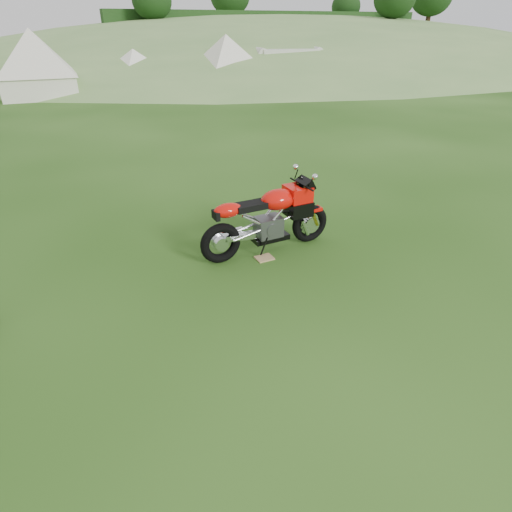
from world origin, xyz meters
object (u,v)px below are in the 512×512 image
caravan (287,66)px  tent_right (226,62)px  tent_mid (135,67)px  sport_motorcycle (267,214)px  plywood_board (264,258)px  tent_left (36,66)px

caravan → tent_right: bearing=-171.1°
caravan → tent_mid: bearing=174.7°
tent_mid → tent_right: 5.09m
sport_motorcycle → caravan: size_ratio=0.51×
tent_mid → plywood_board: bearing=-116.6°
tent_mid → tent_right: (4.57, -2.24, 0.23)m
tent_left → tent_mid: tent_left is taller
tent_mid → sport_motorcycle: bearing=-116.3°
sport_motorcycle → plywood_board: (-0.17, -0.22, -0.64)m
tent_mid → caravan: (8.44, -2.31, -0.13)m
caravan → tent_left: bearing=-175.9°
plywood_board → sport_motorcycle: bearing=52.1°
tent_right → caravan: 3.89m
plywood_board → tent_left: size_ratio=0.08×
tent_mid → tent_right: size_ratio=0.83×
sport_motorcycle → tent_right: bearing=68.5°
plywood_board → caravan: caravan is taller
tent_mid → caravan: bearing=-33.3°
caravan → sport_motorcycle: bearing=-112.1°
sport_motorcycle → plywood_board: sport_motorcycle is taller
sport_motorcycle → plywood_board: size_ratio=7.89×
tent_mid → tent_right: tent_right is taller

